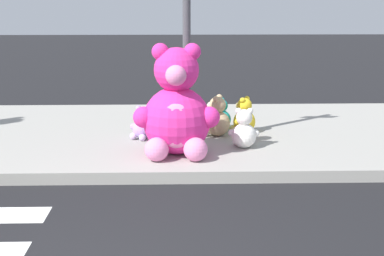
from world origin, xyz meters
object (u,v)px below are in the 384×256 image
(plush_teal, at_px, (221,117))
(plush_brown, at_px, (184,113))
(sign_pole, at_px, (187,22))
(plush_tan, at_px, (216,120))
(plush_white, at_px, (244,132))
(plush_pink_large, at_px, (177,111))
(plush_lavender, at_px, (142,126))
(plush_yellow, at_px, (243,118))

(plush_teal, bearing_deg, plush_brown, -175.24)
(sign_pole, xyz_separation_m, plush_tan, (0.45, 0.43, -1.45))
(plush_white, height_order, plush_brown, plush_brown)
(plush_pink_large, xyz_separation_m, plush_brown, (0.11, 1.44, -0.31))
(plush_teal, relative_size, plush_brown, 0.72)
(plush_brown, bearing_deg, plush_teal, 4.76)
(plush_lavender, relative_size, plush_tan, 0.79)
(plush_teal, distance_m, plush_tan, 0.47)
(plush_yellow, xyz_separation_m, plush_brown, (-0.90, 0.21, 0.05))
(plush_pink_large, xyz_separation_m, plush_teal, (0.69, 1.49, -0.39))
(sign_pole, relative_size, plush_tan, 5.21)
(plush_white, relative_size, plush_lavender, 1.15)
(plush_yellow, bearing_deg, plush_white, -96.10)
(plush_lavender, relative_size, plush_brown, 0.72)
(plush_yellow, bearing_deg, sign_pole, -144.09)
(plush_tan, bearing_deg, plush_white, -64.72)
(plush_lavender, bearing_deg, plush_pink_large, -59.78)
(sign_pole, height_order, plush_white, sign_pole)
(plush_tan, height_order, plush_brown, plush_brown)
(plush_lavender, xyz_separation_m, plush_brown, (0.62, 0.58, 0.08))
(plush_pink_large, xyz_separation_m, plush_yellow, (1.02, 1.23, -0.36))
(plush_lavender, bearing_deg, plush_brown, 43.08)
(plush_pink_large, distance_m, plush_tan, 1.23)
(plush_lavender, distance_m, plush_teal, 1.35)
(plush_lavender, xyz_separation_m, plush_tan, (1.09, 0.16, 0.05))
(plush_white, height_order, plush_lavender, plush_white)
(plush_pink_large, height_order, plush_brown, plush_pink_large)
(plush_white, bearing_deg, plush_teal, 101.23)
(plush_pink_large, bearing_deg, plush_brown, 85.50)
(plush_pink_large, relative_size, plush_tan, 2.37)
(plush_white, bearing_deg, plush_yellow, 83.90)
(plush_pink_large, relative_size, plush_white, 2.61)
(plush_white, bearing_deg, plush_pink_large, -160.58)
(sign_pole, xyz_separation_m, plush_lavender, (-0.65, 0.27, -1.50))
(plush_brown, bearing_deg, sign_pole, -87.89)
(plush_yellow, bearing_deg, plush_brown, 166.71)
(sign_pole, height_order, plush_teal, sign_pole)
(plush_tan, bearing_deg, sign_pole, -135.85)
(sign_pole, xyz_separation_m, plush_yellow, (0.87, 0.63, -1.48))
(plush_white, xyz_separation_m, plush_lavender, (-1.42, 0.54, -0.03))
(sign_pole, xyz_separation_m, plush_brown, (-0.03, 0.85, -1.43))
(plush_tan, xyz_separation_m, plush_brown, (-0.48, 0.41, 0.02))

